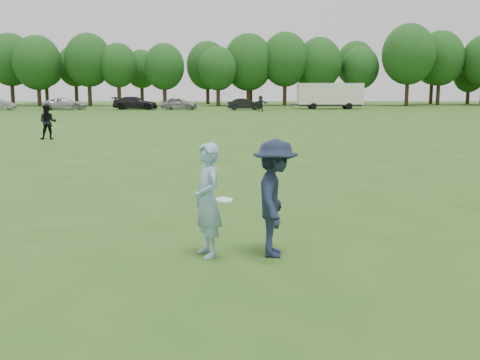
% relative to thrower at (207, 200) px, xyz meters
% --- Properties ---
extents(ground, '(200.00, 200.00, 0.00)m').
position_rel_thrower_xyz_m(ground, '(0.47, 0.14, -0.94)').
color(ground, '#285116').
rests_on(ground, ground).
extents(thrower, '(0.68, 0.80, 1.87)m').
position_rel_thrower_xyz_m(thrower, '(0.00, 0.00, 0.00)').
color(thrower, '#84AFCC').
rests_on(thrower, ground).
extents(defender, '(0.85, 1.32, 1.93)m').
position_rel_thrower_xyz_m(defender, '(1.11, -0.01, 0.03)').
color(defender, '#192238').
rests_on(defender, ground).
extents(player_far_a, '(1.00, 0.84, 1.84)m').
position_rel_thrower_xyz_m(player_far_a, '(-9.17, 20.84, -0.02)').
color(player_far_a, black).
rests_on(player_far_a, ground).
extents(player_far_d, '(1.72, 0.81, 1.78)m').
position_rel_thrower_xyz_m(player_far_d, '(3.96, 54.37, -0.04)').
color(player_far_d, black).
rests_on(player_far_d, ground).
extents(car_c, '(5.40, 2.93, 1.44)m').
position_rel_thrower_xyz_m(car_c, '(-19.48, 59.97, -0.22)').
color(car_c, '#B3B2B7').
rests_on(car_c, ground).
extents(car_d, '(5.57, 2.62, 1.57)m').
position_rel_thrower_xyz_m(car_d, '(-11.03, 60.36, -0.15)').
color(car_d, black).
rests_on(car_d, ground).
extents(car_e, '(4.55, 2.26, 1.49)m').
position_rel_thrower_xyz_m(car_e, '(-5.62, 59.60, -0.19)').
color(car_e, gray).
rests_on(car_e, ground).
extents(car_f, '(4.26, 1.77, 1.37)m').
position_rel_thrower_xyz_m(car_f, '(2.29, 58.73, -0.25)').
color(car_f, black).
rests_on(car_f, ground).
extents(field_cone, '(0.28, 0.28, 0.30)m').
position_rel_thrower_xyz_m(field_cone, '(20.15, 49.46, -0.79)').
color(field_cone, orange).
rests_on(field_cone, ground).
extents(disc_in_play, '(0.32, 0.32, 0.06)m').
position_rel_thrower_xyz_m(disc_in_play, '(0.28, -0.32, 0.07)').
color(disc_in_play, white).
rests_on(disc_in_play, ground).
extents(cargo_trailer, '(9.00, 2.75, 3.20)m').
position_rel_thrower_xyz_m(cargo_trailer, '(13.02, 61.59, 0.84)').
color(cargo_trailer, white).
rests_on(cargo_trailer, ground).
extents(treeline, '(130.35, 18.39, 11.74)m').
position_rel_thrower_xyz_m(treeline, '(3.28, 77.04, 5.33)').
color(treeline, '#332114').
rests_on(treeline, ground).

